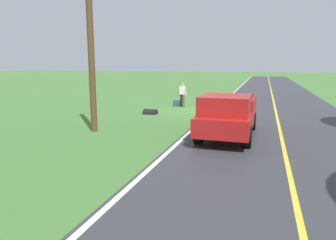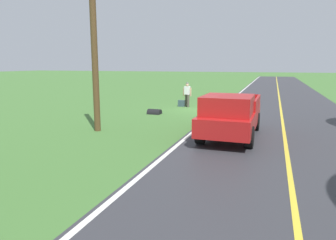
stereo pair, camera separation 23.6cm
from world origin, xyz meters
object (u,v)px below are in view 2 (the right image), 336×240
suitcase_carried (181,103)px  utility_pole_roadside (94,44)px  pickup_truck_passing (231,114)px  hitchhiker_walking (187,93)px

suitcase_carried → utility_pole_roadside: bearing=-5.2°
pickup_truck_passing → suitcase_carried: bearing=-61.6°
suitcase_carried → pickup_truck_passing: (-4.56, 8.44, 0.74)m
hitchhiker_walking → suitcase_carried: 0.86m
hitchhiker_walking → suitcase_carried: (0.42, 0.06, -0.75)m
suitcase_carried → hitchhiker_walking: bearing=100.9°
hitchhiker_walking → suitcase_carried: size_ratio=3.80×
pickup_truck_passing → utility_pole_roadside: 6.60m
suitcase_carried → pickup_truck_passing: pickup_truck_passing is taller
hitchhiker_walking → suitcase_carried: hitchhiker_walking is taller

